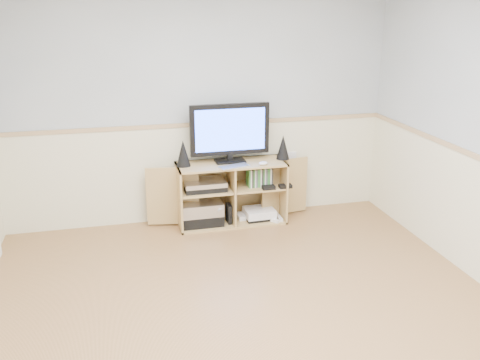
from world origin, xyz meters
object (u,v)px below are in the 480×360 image
object	(u,v)px
monitor	(230,131)
keyboard	(234,166)
game_consoles	(258,214)
media_cabinet	(230,191)

from	to	relation	value
monitor	keyboard	world-z (taller)	monitor
monitor	game_consoles	distance (m)	0.95
keyboard	game_consoles	distance (m)	0.66
monitor	game_consoles	xyz separation A→B (m)	(0.29, -0.06, -0.90)
monitor	keyboard	bearing A→B (deg)	-89.65
media_cabinet	monitor	size ratio (longest dim) A/B	2.14
media_cabinet	keyboard	distance (m)	0.38
media_cabinet	game_consoles	world-z (taller)	media_cabinet
media_cabinet	monitor	distance (m)	0.64
monitor	media_cabinet	bearing A→B (deg)	90.00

